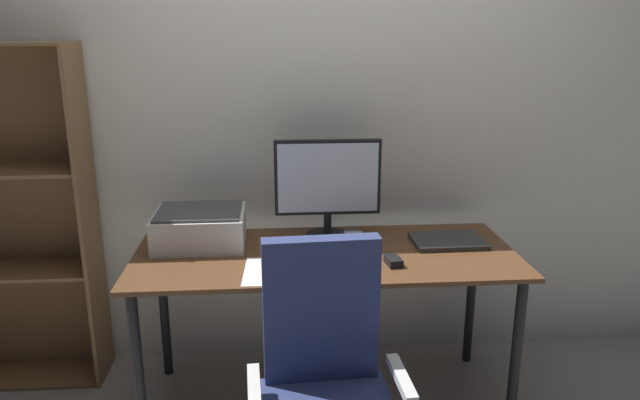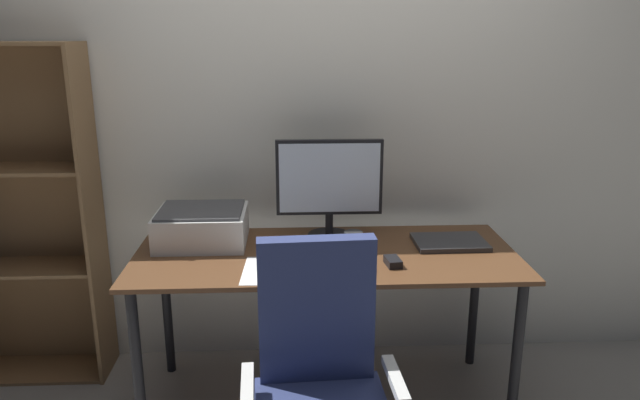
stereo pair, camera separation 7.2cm
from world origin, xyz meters
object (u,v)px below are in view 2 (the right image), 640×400
monitor (329,183)px  keyboard (338,265)px  mouse (393,262)px  laptop (450,242)px  printer (202,226)px  coffee_mug (353,243)px  desk (326,270)px  bookshelf (20,218)px

monitor → keyboard: size_ratio=1.69×
monitor → mouse: bearing=-57.0°
mouse → laptop: size_ratio=0.30×
keyboard → printer: size_ratio=0.72×
monitor → coffee_mug: size_ratio=4.91×
desk → mouse: bearing=-30.9°
mouse → coffee_mug: coffee_mug is taller
keyboard → bookshelf: (-1.49, 0.52, 0.06)m
monitor → keyboard: (0.01, -0.38, -0.25)m
monitor → coffee_mug: (0.09, -0.23, -0.21)m
mouse → laptop: 0.38m
coffee_mug → desk: bearing=172.2°
keyboard → laptop: size_ratio=0.91×
monitor → mouse: monitor is taller
monitor → bookshelf: bearing=174.5°
desk → coffee_mug: bearing=-7.8°
laptop → printer: bearing=175.2°
mouse → coffee_mug: 0.21m
monitor → coffee_mug: 0.32m
keyboard → printer: bearing=154.3°
mouse → coffee_mug: bearing=128.8°
keyboard → laptop: bearing=27.2°
coffee_mug → laptop: size_ratio=0.31×
coffee_mug → printer: bearing=166.0°
desk → laptop: 0.58m
coffee_mug → bookshelf: (-1.57, 0.37, 0.02)m
keyboard → mouse: (0.23, 0.01, 0.01)m
desk → bookshelf: (-1.45, 0.35, 0.15)m
bookshelf → monitor: bearing=-5.5°
desk → laptop: (0.57, 0.08, 0.09)m
desk → laptop: size_ratio=5.21×
bookshelf → mouse: bearing=-16.6°
printer → laptop: bearing=-3.9°
monitor → keyboard: monitor is taller
keyboard → printer: (-0.60, 0.32, 0.07)m
laptop → printer: size_ratio=0.80×
coffee_mug → printer: printer is taller
coffee_mug → laptop: bearing=11.7°
keyboard → desk: bearing=106.3°
printer → bookshelf: (-0.90, 0.20, -0.01)m
keyboard → mouse: mouse is taller
desk → coffee_mug: 0.18m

